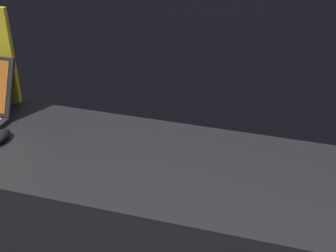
% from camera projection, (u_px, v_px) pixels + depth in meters
% --- Properties ---
extents(mouse_front, '(0.06, 0.11, 0.04)m').
position_uv_depth(mouse_front, '(0.00, 137.00, 1.74)').
color(mouse_front, black).
rests_on(mouse_front, display_counter).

